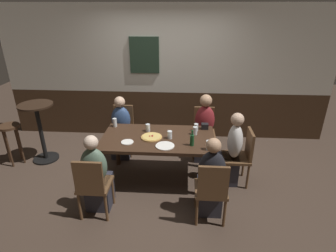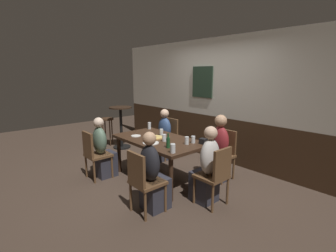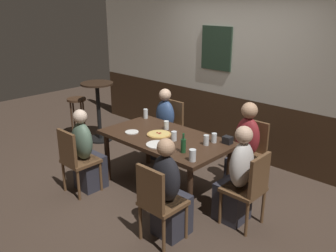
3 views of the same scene
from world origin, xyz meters
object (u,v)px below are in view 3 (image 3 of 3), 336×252
object	(u,v)px
chair_left_near	(76,158)
beer_glass_half	(146,114)
chair_left_far	(170,125)
pint_glass_stout	(174,137)
condiment_caddy	(228,140)
plate_white_large	(157,144)
chair_right_near	(158,200)
highball_clear	(214,138)
beer_glass_tall	(166,126)
pint_glass_amber	(192,156)
plate_white_small	(132,132)
person_left_near	(87,156)
person_head_east	(237,182)
chair_right_far	(251,150)
side_bar_table	(98,107)
dining_table	(165,142)
chair_head_east	(250,186)
person_right_far	(244,153)
pizza	(159,134)
beer_bottle_green	(183,145)
bar_stool	(77,107)
tumbler_short	(206,140)
person_left_far	(163,129)
person_right_near	(169,196)

from	to	relation	value
chair_left_near	beer_glass_half	bearing A→B (deg)	89.86
chair_left_far	pint_glass_stout	bearing A→B (deg)	-44.76
condiment_caddy	plate_white_large	bearing A→B (deg)	-133.38
condiment_caddy	chair_right_near	bearing A→B (deg)	-88.74
beer_glass_half	condiment_caddy	bearing A→B (deg)	0.09
highball_clear	beer_glass_tall	bearing A→B (deg)	-175.41
pint_glass_amber	plate_white_small	bearing A→B (deg)	173.27
person_left_near	person_head_east	bearing A→B (deg)	21.31
chair_right_far	chair_left_near	world-z (taller)	same
chair_right_far	side_bar_table	world-z (taller)	side_bar_table
dining_table	chair_left_near	bearing A→B (deg)	-130.10
chair_head_east	person_right_far	world-z (taller)	person_right_far
person_right_far	pizza	size ratio (longest dim) A/B	3.76
person_right_far	chair_right_far	bearing A→B (deg)	90.00
pint_glass_amber	side_bar_table	xyz separation A→B (m)	(-2.82, 0.80, -0.18)
highball_clear	beer_bottle_green	size ratio (longest dim) A/B	0.51
beer_glass_tall	condiment_caddy	bearing A→B (deg)	9.18
side_bar_table	beer_bottle_green	bearing A→B (deg)	-15.00
chair_right_near	highball_clear	world-z (taller)	chair_right_near
beer_glass_tall	bar_stool	xyz separation A→B (m)	(-2.36, 0.11, -0.23)
chair_right_near	person_left_near	size ratio (longest dim) A/B	0.79
pizza	tumbler_short	distance (m)	0.67
beer_glass_tall	plate_white_small	size ratio (longest dim) A/B	0.66
person_left_near	beer_bottle_green	distance (m)	1.38
chair_left_far	pint_glass_amber	world-z (taller)	chair_left_far
chair_head_east	pint_glass_stout	xyz separation A→B (m)	(-1.08, -0.03, 0.30)
chair_head_east	person_left_near	size ratio (longest dim) A/B	0.79
pint_glass_amber	pizza	bearing A→B (deg)	159.15
person_left_near	bar_stool	distance (m)	2.08
chair_right_far	pint_glass_amber	xyz separation A→B (m)	(-0.01, -1.22, 0.30)
beer_glass_half	side_bar_table	bearing A→B (deg)	174.87
chair_left_near	dining_table	bearing A→B (deg)	49.90
person_left_far	person_left_near	world-z (taller)	same
chair_right_far	person_head_east	world-z (taller)	person_head_east
tumbler_short	beer_bottle_green	xyz separation A→B (m)	(-0.05, -0.36, 0.03)
person_right_far	highball_clear	distance (m)	0.57
chair_right_far	side_bar_table	bearing A→B (deg)	-171.70
pizza	pint_glass_stout	size ratio (longest dim) A/B	2.59
person_left_far	beer_glass_tall	world-z (taller)	person_left_far
highball_clear	pint_glass_amber	bearing A→B (deg)	-75.49
person_right_near	dining_table	bearing A→B (deg)	135.95
beer_glass_tall	tumbler_short	bearing A→B (deg)	-5.72
person_head_east	person_left_far	bearing A→B (deg)	158.69
chair_left_near	tumbler_short	size ratio (longest dim) A/B	6.99
person_right_far	beer_glass_tall	bearing A→B (deg)	-150.74
person_left_far	highball_clear	distance (m)	1.43
pint_glass_amber	beer_glass_half	bearing A→B (deg)	155.07
bar_stool	dining_table	bearing A→B (deg)	-7.14
dining_table	plate_white_small	bearing A→B (deg)	-154.95
chair_left_near	plate_white_small	world-z (taller)	chair_left_near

